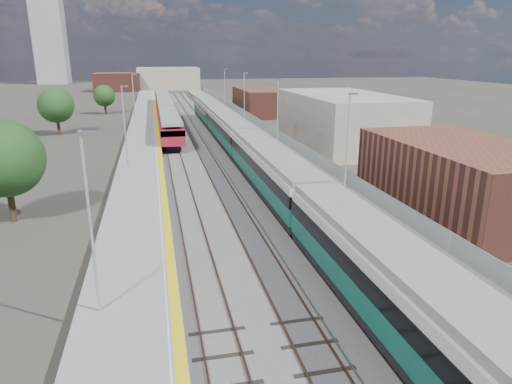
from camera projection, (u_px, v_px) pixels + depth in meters
name	position (u px, v px, depth m)	size (l,w,h in m)	color
ground	(213.00, 142.00, 60.52)	(320.00, 320.00, 0.00)	#47443A
ballast_bed	(195.00, 139.00, 62.38)	(10.50, 155.00, 0.06)	#565451
tracks	(198.00, 137.00, 64.04)	(8.96, 160.00, 0.17)	#4C3323
platform_right	(248.00, 134.00, 63.79)	(4.70, 155.00, 8.52)	slate
platform_left	(143.00, 138.00, 60.80)	(4.30, 155.00, 8.52)	slate
buildings	(114.00, 56.00, 136.40)	(72.00, 185.50, 40.00)	brown
green_train	(246.00, 145.00, 46.45)	(3.00, 83.41, 3.30)	black
red_train	(165.00, 109.00, 78.66)	(2.82, 57.11, 3.55)	black
tree_a	(4.00, 159.00, 30.58)	(5.22, 5.22, 7.07)	#382619
tree_b	(56.00, 105.00, 64.86)	(4.95, 4.95, 6.71)	#382619
tree_c	(104.00, 96.00, 88.10)	(4.14, 4.14, 5.61)	#382619
tree_d	(343.00, 99.00, 79.41)	(4.39, 4.39, 5.94)	#382619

